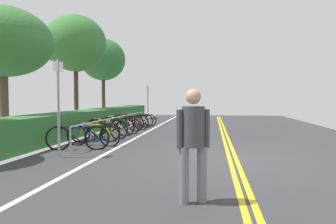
% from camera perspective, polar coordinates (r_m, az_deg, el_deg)
% --- Properties ---
extents(ground_plane, '(37.74, 10.34, 0.05)m').
position_cam_1_polar(ground_plane, '(8.00, 11.67, -8.41)').
color(ground_plane, '#353538').
extents(centre_line_yellow_inner, '(33.97, 0.10, 0.00)m').
position_cam_1_polar(centre_line_yellow_inner, '(8.00, 12.25, -8.22)').
color(centre_line_yellow_inner, gold).
rests_on(centre_line_yellow_inner, ground_plane).
extents(centre_line_yellow_outer, '(33.97, 0.10, 0.00)m').
position_cam_1_polar(centre_line_yellow_outer, '(7.99, 11.09, -8.22)').
color(centre_line_yellow_outer, gold).
rests_on(centre_line_yellow_outer, ground_plane).
extents(bike_lane_stripe_white, '(33.97, 0.12, 0.00)m').
position_cam_1_polar(bike_lane_stripe_white, '(8.46, -11.58, -7.62)').
color(bike_lane_stripe_white, white).
rests_on(bike_lane_stripe_white, ground_plane).
extents(bike_rack, '(8.72, 0.05, 0.73)m').
position_cam_1_polar(bike_rack, '(12.84, -9.04, -1.59)').
color(bike_rack, '#9EA0A5').
rests_on(bike_rack, ground_plane).
extents(bicycle_0, '(0.54, 1.79, 0.75)m').
position_cam_1_polar(bicycle_0, '(9.35, -16.11, -4.53)').
color(bicycle_0, black).
rests_on(bicycle_0, ground_plane).
extents(bicycle_1, '(0.46, 1.79, 0.71)m').
position_cam_1_polar(bicycle_1, '(10.01, -13.47, -4.15)').
color(bicycle_1, black).
rests_on(bicycle_1, ground_plane).
extents(bicycle_2, '(0.58, 1.62, 0.69)m').
position_cam_1_polar(bicycle_2, '(10.90, -13.06, -3.64)').
color(bicycle_2, black).
rests_on(bicycle_2, ground_plane).
extents(bicycle_3, '(0.53, 1.71, 0.77)m').
position_cam_1_polar(bicycle_3, '(11.69, -11.08, -2.99)').
color(bicycle_3, black).
rests_on(bicycle_3, ground_plane).
extents(bicycle_4, '(0.46, 1.86, 0.78)m').
position_cam_1_polar(bicycle_4, '(12.51, -10.15, -2.61)').
color(bicycle_4, black).
rests_on(bicycle_4, ground_plane).
extents(bicycle_5, '(0.46, 1.81, 0.76)m').
position_cam_1_polar(bicycle_5, '(13.22, -8.73, -2.35)').
color(bicycle_5, black).
rests_on(bicycle_5, ground_plane).
extents(bicycle_6, '(0.56, 1.73, 0.76)m').
position_cam_1_polar(bicycle_6, '(14.18, -7.93, -2.02)').
color(bicycle_6, black).
rests_on(bicycle_6, ground_plane).
extents(bicycle_7, '(0.46, 1.77, 0.76)m').
position_cam_1_polar(bicycle_7, '(14.84, -6.76, -1.79)').
color(bicycle_7, black).
rests_on(bicycle_7, ground_plane).
extents(bicycle_8, '(0.46, 1.76, 0.73)m').
position_cam_1_polar(bicycle_8, '(15.77, -5.76, -1.58)').
color(bicycle_8, black).
rests_on(bicycle_8, ground_plane).
extents(bicycle_9, '(0.46, 1.72, 0.68)m').
position_cam_1_polar(bicycle_9, '(16.52, -5.00, -1.48)').
color(bicycle_9, black).
rests_on(bicycle_9, ground_plane).
extents(pedestrian, '(0.32, 0.46, 1.63)m').
position_cam_1_polar(pedestrian, '(4.45, 4.60, -4.72)').
color(pedestrian, slate).
rests_on(pedestrian, ground_plane).
extents(sign_post_near, '(0.36, 0.10, 2.45)m').
position_cam_1_polar(sign_post_near, '(8.25, -19.32, 2.24)').
color(sign_post_near, gray).
rests_on(sign_post_near, ground_plane).
extents(sign_post_far, '(0.36, 0.08, 2.19)m').
position_cam_1_polar(sign_post_far, '(17.86, -3.69, 2.06)').
color(sign_post_far, gray).
rests_on(sign_post_far, ground_plane).
extents(hedge_backdrop, '(17.67, 1.22, 0.93)m').
position_cam_1_polar(hedge_backdrop, '(14.85, -13.89, -1.43)').
color(hedge_backdrop, '#2D6B30').
rests_on(hedge_backdrop, ground_plane).
extents(tree_mid, '(3.47, 3.47, 4.74)m').
position_cam_1_polar(tree_mid, '(12.86, -27.83, 11.18)').
color(tree_mid, brown).
rests_on(tree_mid, ground_plane).
extents(tree_far_right, '(3.21, 3.21, 5.85)m').
position_cam_1_polar(tree_far_right, '(17.61, -16.48, 11.84)').
color(tree_far_right, '#473323').
rests_on(tree_far_right, ground_plane).
extents(tree_extra, '(3.10, 3.10, 5.64)m').
position_cam_1_polar(tree_extra, '(22.81, -11.72, 9.29)').
color(tree_extra, '#473323').
rests_on(tree_extra, ground_plane).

